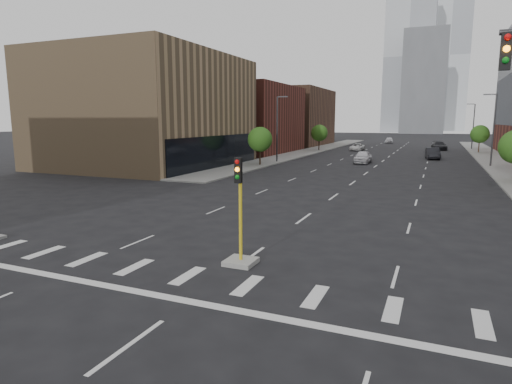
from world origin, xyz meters
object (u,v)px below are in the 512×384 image
Objects in this scene: car_mid_right at (433,153)px; car_far_left at (357,147)px; car_deep_right at (439,146)px; car_distant at (389,140)px; median_traffic_signal at (240,241)px; car_near_left at (363,157)px.

car_far_left is (-13.75, 14.12, -0.18)m from car_mid_right.
car_deep_right is at bearing 80.82° from car_mid_right.
car_distant is at bearing 109.72° from car_deep_right.
median_traffic_signal is 0.85× the size of car_mid_right.
car_mid_right is 22.19m from car_deep_right.
car_mid_right is (6.56, 54.95, -0.12)m from median_traffic_signal.
median_traffic_signal is at bearing -103.65° from car_mid_right.
car_mid_right is 1.10× the size of car_distant.
car_near_left reaches higher than car_far_left.
median_traffic_signal is 55.34m from car_mid_right.
median_traffic_signal is 98.99m from car_distant.
car_near_left is at bearing -114.95° from car_deep_right.
median_traffic_signal reaches higher than car_near_left.
car_deep_right is (9.64, 32.78, -0.01)m from car_near_left.
car_near_left reaches higher than car_distant.
car_near_left is 25.24m from car_far_left.
car_distant reaches higher than car_far_left.
car_far_left is 16.72m from car_deep_right.
car_near_left is 54.60m from car_distant.
car_near_left is 0.86× the size of car_deep_right.
car_near_left is 1.03× the size of car_far_left.
car_far_left is 0.84× the size of car_deep_right.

